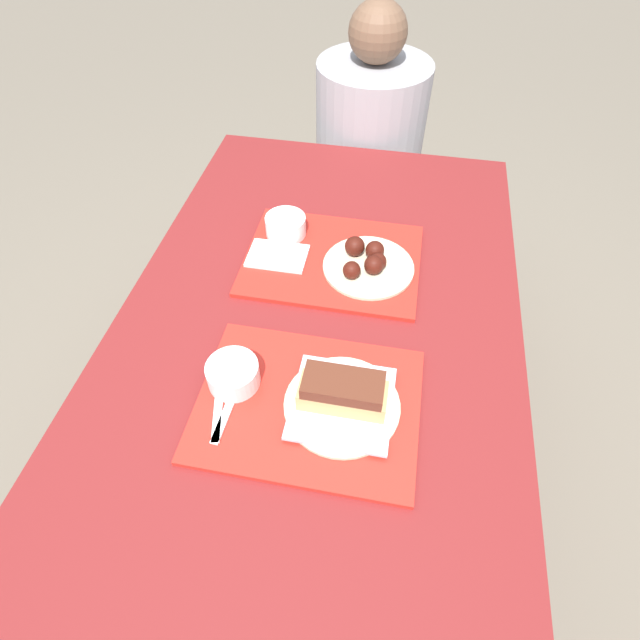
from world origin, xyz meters
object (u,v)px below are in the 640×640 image
(brisket_sandwich_plate, at_px, (342,397))
(wings_plate_far, at_px, (367,262))
(bowl_coleslaw_far, at_px, (286,225))
(bowl_coleslaw_near, at_px, (233,373))
(person_seated_across, at_px, (370,126))
(tray_far, at_px, (332,260))
(tray_near, at_px, (308,404))

(brisket_sandwich_plate, height_order, wings_plate_far, brisket_sandwich_plate)
(bowl_coleslaw_far, height_order, wings_plate_far, wings_plate_far)
(bowl_coleslaw_near, bearing_deg, person_seated_across, 83.27)
(wings_plate_far, bearing_deg, brisket_sandwich_plate, -89.74)
(bowl_coleslaw_far, height_order, person_seated_across, person_seated_across)
(tray_far, height_order, wings_plate_far, wings_plate_far)
(tray_near, bearing_deg, person_seated_across, 90.85)
(tray_far, bearing_deg, person_seated_across, 89.49)
(tray_near, bearing_deg, wings_plate_far, 80.98)
(person_seated_across, bearing_deg, bowl_coleslaw_near, -96.73)
(tray_near, xyz_separation_m, bowl_coleslaw_near, (-0.16, 0.02, 0.03))
(bowl_coleslaw_near, xyz_separation_m, wings_plate_far, (0.22, 0.39, -0.01))
(bowl_coleslaw_far, bearing_deg, tray_near, -72.06)
(bowl_coleslaw_near, relative_size, wings_plate_far, 0.47)
(bowl_coleslaw_near, xyz_separation_m, brisket_sandwich_plate, (0.23, -0.02, 0.00))
(tray_far, xyz_separation_m, person_seated_across, (0.01, 0.78, -0.05))
(bowl_coleslaw_far, relative_size, person_seated_across, 0.16)
(tray_near, relative_size, wings_plate_far, 1.94)
(bowl_coleslaw_near, distance_m, wings_plate_far, 0.45)
(person_seated_across, bearing_deg, tray_far, -90.51)
(brisket_sandwich_plate, height_order, bowl_coleslaw_far, brisket_sandwich_plate)
(bowl_coleslaw_far, bearing_deg, tray_far, -28.31)
(bowl_coleslaw_far, distance_m, person_seated_across, 0.72)
(tray_far, bearing_deg, wings_plate_far, -10.95)
(tray_near, xyz_separation_m, wings_plate_far, (0.07, 0.41, 0.03))
(tray_far, xyz_separation_m, bowl_coleslaw_near, (-0.13, -0.41, 0.03))
(brisket_sandwich_plate, relative_size, bowl_coleslaw_far, 2.16)
(bowl_coleslaw_near, xyz_separation_m, person_seated_across, (0.14, 1.19, -0.08))
(tray_near, distance_m, tray_far, 0.43)
(bowl_coleslaw_near, relative_size, person_seated_across, 0.16)
(wings_plate_far, bearing_deg, tray_near, -99.02)
(bowl_coleslaw_far, bearing_deg, brisket_sandwich_plate, -65.19)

